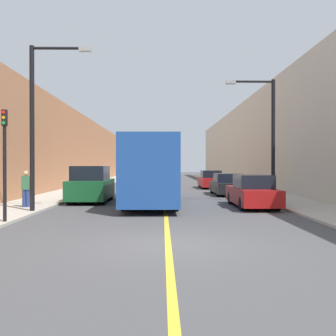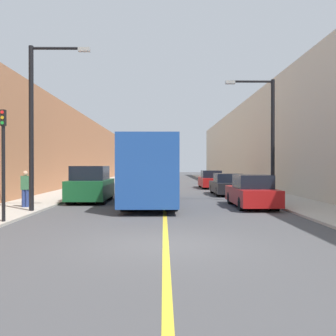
% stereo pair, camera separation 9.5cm
% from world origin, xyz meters
% --- Properties ---
extents(ground_plane, '(200.00, 200.00, 0.00)m').
position_xyz_m(ground_plane, '(0.00, 0.00, 0.00)').
color(ground_plane, '#474749').
extents(sidewalk_left, '(2.92, 72.00, 0.10)m').
position_xyz_m(sidewalk_left, '(-6.80, 30.00, 0.05)').
color(sidewalk_left, '#B2AA9E').
rests_on(sidewalk_left, ground).
extents(sidewalk_right, '(2.92, 72.00, 0.10)m').
position_xyz_m(sidewalk_right, '(6.80, 30.00, 0.05)').
color(sidewalk_right, '#B2AA9E').
rests_on(sidewalk_right, ground).
extents(building_row_left, '(4.00, 72.00, 7.20)m').
position_xyz_m(building_row_left, '(-10.26, 30.00, 3.60)').
color(building_row_left, '#B2724C').
rests_on(building_row_left, ground).
extents(building_row_right, '(4.00, 72.00, 8.61)m').
position_xyz_m(building_row_right, '(10.26, 30.00, 4.31)').
color(building_row_right, beige).
rests_on(building_row_right, ground).
extents(road_center_line, '(0.16, 72.00, 0.01)m').
position_xyz_m(road_center_line, '(0.00, 30.00, 0.00)').
color(road_center_line, gold).
rests_on(road_center_line, ground).
extents(bus, '(2.52, 10.64, 3.33)m').
position_xyz_m(bus, '(-0.69, 10.63, 1.78)').
color(bus, '#1E4793').
rests_on(bus, ground).
extents(parked_suv_left, '(1.99, 4.54, 1.98)m').
position_xyz_m(parked_suv_left, '(-4.04, 11.55, 0.91)').
color(parked_suv_left, '#145128').
rests_on(parked_suv_left, ground).
extents(car_right_near, '(1.77, 4.78, 1.56)m').
position_xyz_m(car_right_near, '(4.18, 8.82, 0.70)').
color(car_right_near, maroon).
rests_on(car_right_near, ground).
extents(car_right_mid, '(1.89, 4.77, 1.45)m').
position_xyz_m(car_right_mid, '(4.26, 16.56, 0.66)').
color(car_right_mid, black).
rests_on(car_right_mid, ground).
extents(car_right_far, '(1.81, 4.72, 1.55)m').
position_xyz_m(car_right_far, '(4.06, 24.21, 0.70)').
color(car_right_far, maroon).
rests_on(car_right_far, ground).
extents(street_lamp_left, '(2.58, 0.24, 6.95)m').
position_xyz_m(street_lamp_left, '(-5.40, 6.67, 4.10)').
color(street_lamp_left, black).
rests_on(street_lamp_left, sidewalk_left).
extents(street_lamp_right, '(2.58, 0.24, 6.38)m').
position_xyz_m(street_lamp_right, '(5.38, 10.43, 3.80)').
color(street_lamp_right, black).
rests_on(street_lamp_right, sidewalk_right).
extents(traffic_light, '(0.16, 0.18, 3.82)m').
position_xyz_m(traffic_light, '(-5.54, 3.53, 2.19)').
color(traffic_light, black).
rests_on(traffic_light, sidewalk_left).
extents(pedestrian, '(0.37, 0.23, 1.67)m').
position_xyz_m(pedestrian, '(-6.40, 8.11, 0.96)').
color(pedestrian, navy).
rests_on(pedestrian, sidewalk_left).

